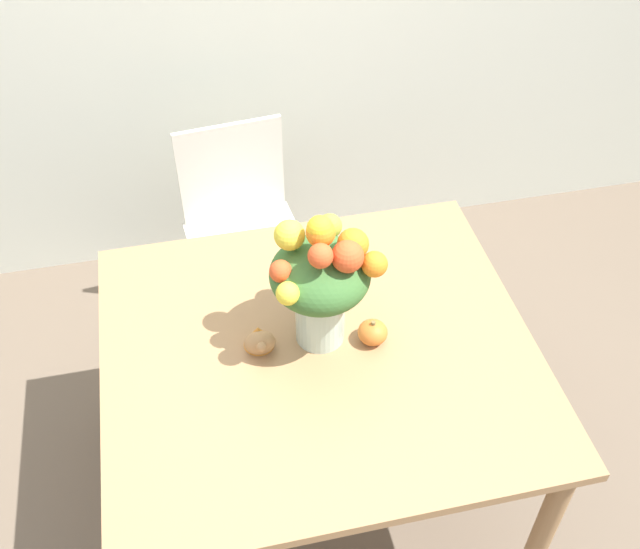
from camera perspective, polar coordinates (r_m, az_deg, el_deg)
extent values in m
plane|color=brown|center=(2.67, -0.07, -15.82)|extent=(12.00, 12.00, 0.00)
cube|color=#9E754C|center=(2.08, -0.08, -5.87)|extent=(1.18, 1.07, 0.03)
cylinder|color=#9E754C|center=(2.28, 16.60, -18.35)|extent=(0.06, 0.06, 0.70)
cylinder|color=#9E754C|center=(2.66, -13.63, -5.04)|extent=(0.06, 0.06, 0.70)
cylinder|color=#9E754C|center=(2.77, 8.58, -1.52)|extent=(0.06, 0.06, 0.70)
cylinder|color=#B2CCBC|center=(2.03, 0.00, -2.95)|extent=(0.14, 0.14, 0.19)
cylinder|color=silver|center=(2.06, 0.00, -3.87)|extent=(0.12, 0.12, 0.09)
cylinder|color=#38662D|center=(2.01, 0.75, -2.14)|extent=(0.01, 0.01, 0.24)
cylinder|color=#38662D|center=(2.02, 0.07, -1.70)|extent=(0.00, 0.01, 0.24)
cylinder|color=#38662D|center=(2.01, -0.71, -2.03)|extent=(0.01, 0.01, 0.24)
cylinder|color=#38662D|center=(1.99, -0.52, -2.68)|extent=(0.01, 0.00, 0.24)
cylinder|color=#38662D|center=(1.99, 0.40, -2.74)|extent=(0.00, 0.00, 0.24)
ellipsoid|color=#38662D|center=(1.93, 0.00, 0.00)|extent=(0.26, 0.26, 0.16)
sphere|color=#AD9E33|center=(1.98, 0.75, 3.72)|extent=(0.07, 0.07, 0.07)
sphere|color=yellow|center=(1.88, 4.13, 0.88)|extent=(0.06, 0.06, 0.06)
sphere|color=orange|center=(1.86, 4.17, 0.79)|extent=(0.07, 0.07, 0.07)
sphere|color=#D64C23|center=(1.83, 2.12, 1.38)|extent=(0.08, 0.08, 0.08)
sphere|color=orange|center=(1.82, 0.05, 3.20)|extent=(0.07, 0.07, 0.07)
sphere|color=#D64C23|center=(1.79, 0.00, 1.42)|extent=(0.06, 0.06, 0.06)
sphere|color=yellow|center=(1.83, -2.47, -1.46)|extent=(0.06, 0.06, 0.06)
sphere|color=yellow|center=(1.87, -2.34, 3.02)|extent=(0.08, 0.08, 0.08)
sphere|color=#D64C23|center=(1.86, -3.02, 0.25)|extent=(0.06, 0.06, 0.06)
sphere|color=orange|center=(1.87, 2.53, 2.34)|extent=(0.08, 0.08, 0.08)
sphere|color=yellow|center=(1.82, -0.01, 3.53)|extent=(0.07, 0.07, 0.07)
ellipsoid|color=orange|center=(2.07, 4.03, -4.42)|extent=(0.08, 0.08, 0.07)
cylinder|color=brown|center=(2.04, 4.08, -3.76)|extent=(0.01, 0.01, 0.01)
ellipsoid|color=#A87A4C|center=(2.04, -4.60, -5.20)|extent=(0.09, 0.06, 0.07)
cone|color=orange|center=(2.06, -4.71, -4.68)|extent=(0.09, 0.09, 0.07)
sphere|color=#A87A4C|center=(2.00, -4.48, -5.52)|extent=(0.03, 0.03, 0.03)
cube|color=silver|center=(2.82, -5.47, 2.03)|extent=(0.46, 0.46, 0.02)
cylinder|color=silver|center=(2.84, -7.64, -4.21)|extent=(0.04, 0.04, 0.42)
cylinder|color=silver|center=(2.89, -1.06, -2.65)|extent=(0.04, 0.04, 0.42)
cylinder|color=silver|center=(3.07, -9.05, 0.31)|extent=(0.04, 0.04, 0.42)
cylinder|color=silver|center=(3.12, -2.96, 1.67)|extent=(0.04, 0.04, 0.42)
cube|color=silver|center=(2.84, -6.78, 7.81)|extent=(0.40, 0.06, 0.41)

